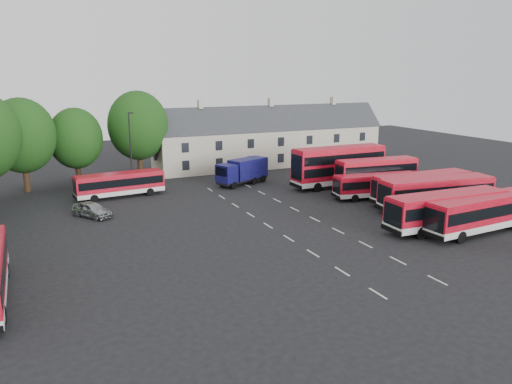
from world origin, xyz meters
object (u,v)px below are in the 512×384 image
at_px(bus_dd_south, 376,173).
at_px(lamppost, 131,151).
at_px(bus_row_a, 480,211).
at_px(box_truck, 243,170).
at_px(silver_car, 92,210).

relative_size(bus_dd_south, lamppost, 1.06).
height_order(bus_row_a, box_truck, bus_row_a).
bearing_deg(box_truck, bus_row_a, -89.89).
relative_size(bus_dd_south, silver_car, 2.24).
height_order(bus_row_a, silver_car, bus_row_a).
bearing_deg(bus_dd_south, lamppost, 161.17).
bearing_deg(box_truck, lamppost, 153.28).
relative_size(bus_row_a, box_truck, 1.56).
distance_m(silver_car, lamppost, 10.98).
distance_m(bus_row_a, box_truck, 28.97).
distance_m(bus_dd_south, lamppost, 28.61).
bearing_deg(box_truck, bus_dd_south, -63.21).
height_order(bus_row_a, lamppost, lamppost).
bearing_deg(bus_dd_south, bus_row_a, -89.14).
relative_size(bus_dd_south, box_truck, 1.32).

